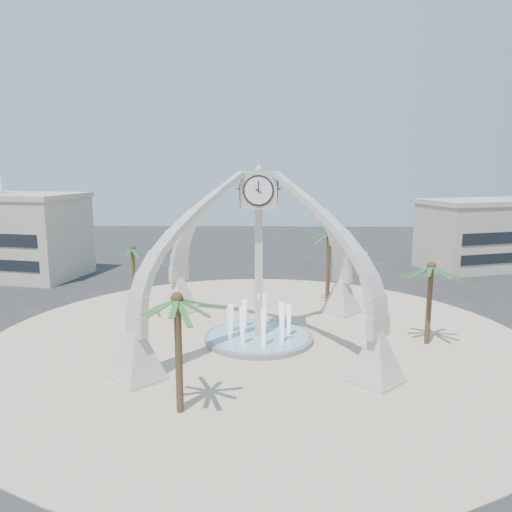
{
  "coord_description": "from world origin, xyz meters",
  "views": [
    {
      "loc": [
        0.63,
        -34.97,
        12.74
      ],
      "look_at": [
        -0.24,
        2.0,
        5.99
      ],
      "focal_mm": 35.0,
      "sensor_mm": 36.0,
      "label": 1
    }
  ],
  "objects_px": {
    "palm_south": "(177,300)",
    "fountain": "(259,337)",
    "clock_tower": "(259,254)",
    "palm_west": "(132,250)",
    "palm_east": "(431,267)",
    "palm_north": "(329,235)"
  },
  "relations": [
    {
      "from": "clock_tower",
      "to": "palm_south",
      "type": "bearing_deg",
      "value": -109.65
    },
    {
      "from": "palm_east",
      "to": "palm_west",
      "type": "bearing_deg",
      "value": 166.74
    },
    {
      "from": "fountain",
      "to": "palm_west",
      "type": "distance_m",
      "value": 12.83
    },
    {
      "from": "clock_tower",
      "to": "palm_south",
      "type": "xyz_separation_m",
      "value": [
        -3.9,
        -10.91,
        -0.43
      ]
    },
    {
      "from": "fountain",
      "to": "palm_east",
      "type": "xyz_separation_m",
      "value": [
        12.14,
        -0.41,
        5.39
      ]
    },
    {
      "from": "clock_tower",
      "to": "palm_north",
      "type": "distance_m",
      "value": 11.61
    },
    {
      "from": "fountain",
      "to": "palm_west",
      "type": "height_order",
      "value": "palm_west"
    },
    {
      "from": "clock_tower",
      "to": "palm_west",
      "type": "distance_m",
      "value": 11.53
    },
    {
      "from": "palm_east",
      "to": "palm_north",
      "type": "xyz_separation_m",
      "value": [
        -5.97,
        10.23,
        0.88
      ]
    },
    {
      "from": "clock_tower",
      "to": "palm_north",
      "type": "bearing_deg",
      "value": 57.84
    },
    {
      "from": "palm_west",
      "to": "palm_south",
      "type": "distance_m",
      "value": 17.11
    },
    {
      "from": "palm_east",
      "to": "palm_north",
      "type": "distance_m",
      "value": 11.88
    },
    {
      "from": "clock_tower",
      "to": "palm_south",
      "type": "relative_size",
      "value": 2.59
    },
    {
      "from": "palm_south",
      "to": "clock_tower",
      "type": "bearing_deg",
      "value": 70.35
    },
    {
      "from": "palm_south",
      "to": "fountain",
      "type": "bearing_deg",
      "value": 70.35
    },
    {
      "from": "palm_east",
      "to": "palm_south",
      "type": "distance_m",
      "value": 19.18
    },
    {
      "from": "palm_east",
      "to": "palm_south",
      "type": "height_order",
      "value": "palm_south"
    },
    {
      "from": "fountain",
      "to": "palm_north",
      "type": "distance_m",
      "value": 13.19
    },
    {
      "from": "palm_east",
      "to": "palm_west",
      "type": "xyz_separation_m",
      "value": [
        -22.56,
        5.32,
        0.27
      ]
    },
    {
      "from": "palm_west",
      "to": "palm_north",
      "type": "relative_size",
      "value": 0.9
    },
    {
      "from": "palm_north",
      "to": "palm_south",
      "type": "height_order",
      "value": "palm_north"
    },
    {
      "from": "clock_tower",
      "to": "palm_east",
      "type": "height_order",
      "value": "clock_tower"
    }
  ]
}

